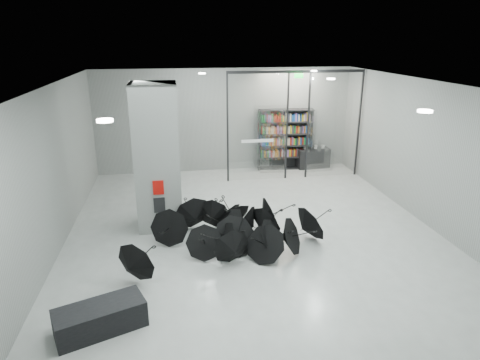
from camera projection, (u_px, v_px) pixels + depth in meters
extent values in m
plane|color=gray|center=(261.00, 251.00, 10.55)|extent=(14.00, 14.00, 0.00)
cube|color=gray|center=(264.00, 90.00, 9.26)|extent=(10.00, 14.00, 0.02)
cube|color=slate|center=(225.00, 120.00, 16.44)|extent=(10.00, 0.02, 4.00)
cube|color=slate|center=(39.00, 187.00, 9.15)|extent=(0.02, 14.00, 4.00)
cube|color=slate|center=(455.00, 166.00, 10.67)|extent=(0.02, 14.00, 4.00)
cube|color=slate|center=(157.00, 157.00, 11.39)|extent=(1.20, 1.20, 4.00)
cube|color=#A50A07|center=(158.00, 188.00, 11.03)|extent=(0.28, 0.04, 0.38)
cube|color=black|center=(160.00, 205.00, 11.19)|extent=(0.30, 0.03, 0.42)
cube|color=#0CE533|center=(299.00, 76.00, 14.63)|extent=(0.30, 0.06, 0.15)
cube|color=silver|center=(258.00, 127.00, 15.20)|extent=(2.20, 0.02, 3.95)
cube|color=silver|center=(334.00, 125.00, 15.64)|extent=(2.00, 0.02, 3.95)
cube|color=black|center=(228.00, 128.00, 15.03)|extent=(0.06, 0.06, 4.00)
cube|color=black|center=(287.00, 126.00, 15.36)|extent=(0.06, 0.06, 4.00)
cube|color=black|center=(308.00, 126.00, 15.48)|extent=(0.06, 0.06, 4.00)
cube|color=black|center=(359.00, 124.00, 15.79)|extent=(0.06, 0.06, 4.00)
cube|color=black|center=(297.00, 72.00, 14.78)|extent=(5.00, 0.08, 0.10)
cube|color=black|center=(100.00, 318.00, 7.64)|extent=(1.72, 1.21, 0.51)
cube|color=black|center=(313.00, 158.00, 17.19)|extent=(1.37, 0.65, 0.80)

